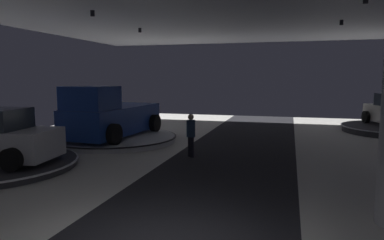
{
  "coord_description": "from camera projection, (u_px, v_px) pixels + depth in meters",
  "views": [
    {
      "loc": [
        1.92,
        -5.02,
        2.9
      ],
      "look_at": [
        -1.42,
        7.03,
        1.4
      ],
      "focal_mm": 33.12,
      "sensor_mm": 36.0,
      "label": 1
    }
  ],
  "objects": [
    {
      "name": "display_platform_far_left",
      "position": [
        114.0,
        138.0,
        16.2
      ],
      "size": [
        5.68,
        5.68,
        0.25
      ],
      "color": "silver",
      "rests_on": "ground"
    },
    {
      "name": "pickup_truck_far_left",
      "position": [
        110.0,
        116.0,
        15.78
      ],
      "size": [
        2.96,
        5.44,
        2.3
      ],
      "color": "navy",
      "rests_on": "display_platform_far_left"
    },
    {
      "name": "visitor_walking_near",
      "position": [
        191.0,
        133.0,
        12.9
      ],
      "size": [
        0.32,
        0.32,
        1.59
      ],
      "color": "black",
      "rests_on": "ground"
    }
  ]
}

